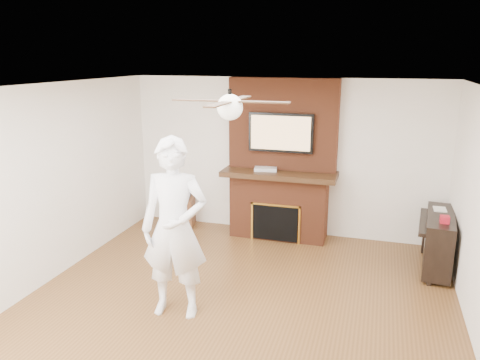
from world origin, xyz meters
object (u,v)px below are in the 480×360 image
(side_table, at_px, (179,210))
(piano, at_px, (438,240))
(fireplace, at_px, (280,175))
(person, at_px, (175,229))

(side_table, xyz_separation_m, piano, (4.05, -0.54, 0.14))
(fireplace, distance_m, person, 2.73)
(fireplace, xyz_separation_m, side_table, (-1.74, -0.07, -0.72))
(fireplace, xyz_separation_m, person, (-0.60, -2.66, 0.01))
(fireplace, distance_m, side_table, 1.88)
(person, xyz_separation_m, piano, (2.91, 2.05, -0.59))
(person, xyz_separation_m, side_table, (-1.14, 2.60, -0.73))
(side_table, relative_size, piano, 0.52)
(person, distance_m, side_table, 2.93)
(fireplace, distance_m, piano, 2.46)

